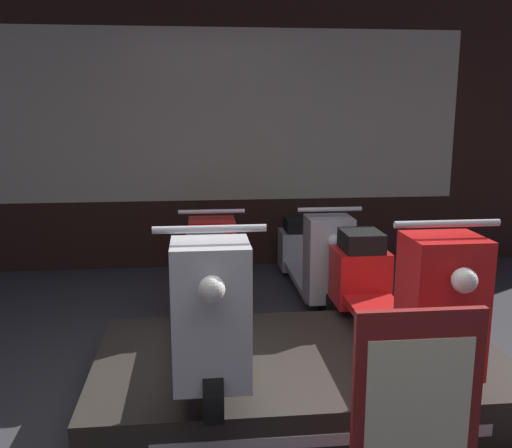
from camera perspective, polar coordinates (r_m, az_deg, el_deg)
shop_wall_back at (r=5.85m, az=-3.16°, el=11.21°), size 8.74×0.09×3.20m
display_platform at (r=3.45m, az=4.45°, el=-14.63°), size 2.35×1.34×0.25m
scooter_display_left at (r=3.18m, az=-4.79°, el=-7.68°), size 0.49×1.74×0.91m
scooter_display_right at (r=3.36m, az=13.67°, el=-6.85°), size 0.49×1.74×0.91m
scooter_backrow_0 at (r=4.92m, az=-4.59°, el=-3.63°), size 0.49×1.74×0.91m
scooter_backrow_1 at (r=5.01m, az=5.61°, el=-3.34°), size 0.49×1.74×0.91m
price_sign_board at (r=2.46m, az=15.69°, el=-17.97°), size 0.52×0.04×0.90m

